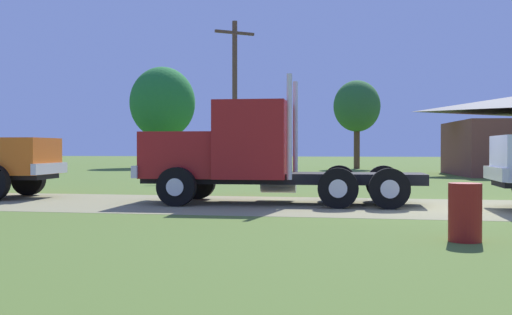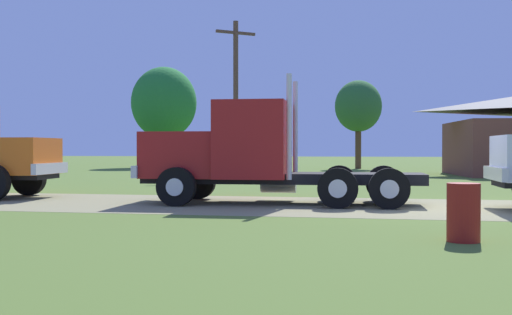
% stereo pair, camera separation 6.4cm
% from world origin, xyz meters
% --- Properties ---
extents(ground_plane, '(200.00, 200.00, 0.00)m').
position_xyz_m(ground_plane, '(0.00, 0.00, 0.00)').
color(ground_plane, '#506929').
extents(dirt_track, '(120.00, 5.58, 0.01)m').
position_xyz_m(dirt_track, '(0.00, 0.00, 0.00)').
color(dirt_track, '#858059').
rests_on(dirt_track, ground_plane).
extents(truck_foreground_white, '(7.70, 2.99, 3.40)m').
position_xyz_m(truck_foreground_white, '(-5.24, 0.48, 1.32)').
color(truck_foreground_white, black).
rests_on(truck_foreground_white, ground_plane).
extents(steel_barrel, '(0.52, 0.52, 0.94)m').
position_xyz_m(steel_barrel, '(-0.34, -5.84, 0.47)').
color(steel_barrel, maroon).
rests_on(steel_barrel, ground_plane).
extents(utility_pole_near, '(1.82, 1.46, 8.07)m').
position_xyz_m(utility_pole_near, '(-8.85, 15.44, 4.29)').
color(utility_pole_near, brown).
rests_on(utility_pole_near, ground_plane).
extents(tree_left, '(5.15, 5.15, 7.94)m').
position_xyz_m(tree_left, '(-18.20, 31.19, 5.09)').
color(tree_left, '#513823').
rests_on(tree_left, ground_plane).
extents(tree_mid, '(3.43, 3.43, 6.50)m').
position_xyz_m(tree_mid, '(-3.00, 30.51, 4.57)').
color(tree_mid, '#513823').
rests_on(tree_mid, ground_plane).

